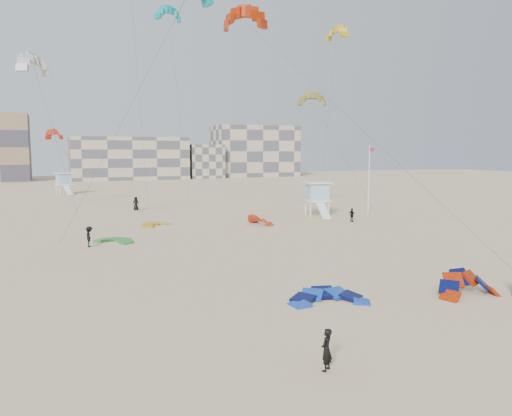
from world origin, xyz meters
name	(u,v)px	position (x,y,z in m)	size (l,w,h in m)	color
ground	(327,343)	(0.00, 0.00, 0.00)	(320.00, 320.00, 0.00)	tan
kite_ground_blue	(328,302)	(3.01, 5.05, 0.00)	(3.93, 4.05, 0.96)	blue
kite_ground_orange	(467,296)	(10.71, 3.07, 0.00)	(3.48, 2.91, 2.08)	red
kite_ground_green	(115,242)	(-5.51, 27.56, 0.00)	(3.34, 3.54, 0.43)	#1F8E2E
kite_ground_red_far	(260,225)	(10.42, 32.42, 0.00)	(3.37, 3.01, 1.86)	red
kite_ground_yellow	(155,226)	(-0.39, 35.90, 0.00)	(3.32, 3.47, 0.57)	#C39007
kitesurfer_main	(326,350)	(-1.37, -2.27, 0.79)	(0.58, 0.38, 1.59)	black
kitesurfer_c	(89,237)	(-7.75, 25.96, 0.88)	(1.13, 0.65, 1.75)	black
kitesurfer_d	(352,215)	(21.01, 30.53, 0.78)	(0.92, 0.38, 1.56)	black
kitesurfer_e	(136,204)	(-0.09, 51.08, 0.92)	(0.90, 0.59, 1.85)	black
kitesurfer_f	(317,194)	(30.47, 55.63, 0.93)	(1.73, 0.55, 1.87)	black
kite_fly_orange	(244,20)	(7.58, 29.64, 20.71)	(8.78, 30.59, 21.00)	red
kite_fly_grey	(34,66)	(-11.60, 34.95, 15.96)	(6.06, 7.95, 16.32)	white
kite_fly_olive	(312,100)	(21.43, 41.15, 14.64)	(4.67, 14.84, 15.11)	olive
kite_fly_yellow	(337,34)	(27.30, 45.02, 24.36)	(4.21, 6.71, 24.60)	#C39007
kite_fly_teal_b	(169,15)	(6.14, 56.69, 27.66)	(4.55, 6.15, 27.90)	#097D96
kite_fly_red	(54,135)	(-10.02, 61.39, 10.29)	(7.54, 5.98, 10.40)	red
lifeguard_tower_near	(317,199)	(19.83, 36.56, 2.09)	(3.55, 6.09, 4.22)	white
lifeguard_tower_far	(64,184)	(-8.58, 82.04, 2.00)	(3.49, 5.88, 4.03)	white
flagpole	(369,178)	(26.77, 35.66, 4.58)	(0.71, 0.11, 8.77)	white
condo_mid	(129,158)	(10.00, 130.00, 6.00)	(32.00, 16.00, 12.00)	tan
condo_east	(255,151)	(50.00, 132.00, 8.00)	(26.00, 14.00, 16.00)	tan
condo_fill_right	(204,161)	(32.00, 128.00, 5.00)	(10.00, 10.00, 10.00)	tan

